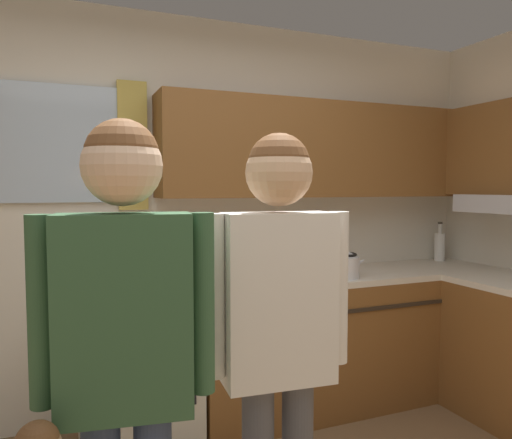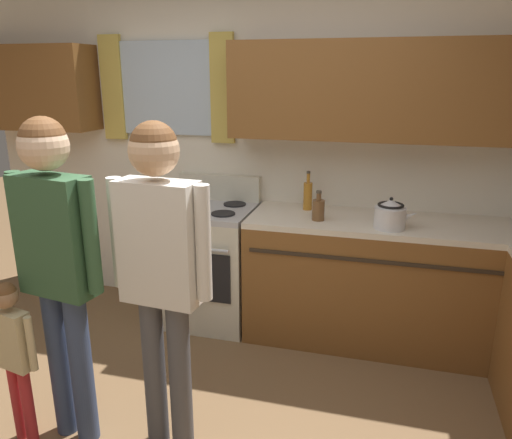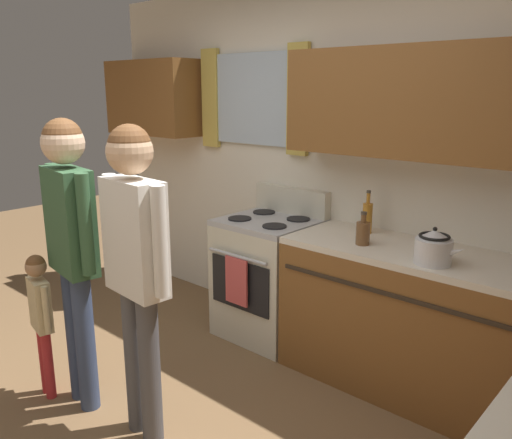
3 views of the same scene
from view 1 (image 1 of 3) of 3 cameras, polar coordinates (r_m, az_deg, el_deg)
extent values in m
cube|color=silver|center=(3.28, -9.74, 0.44)|extent=(4.60, 0.10, 2.60)
cube|color=silver|center=(3.13, -22.77, 8.25)|extent=(0.74, 0.03, 0.70)
cube|color=gold|center=(3.15, -14.33, 8.39)|extent=(0.18, 0.04, 0.80)
cube|color=brown|center=(3.49, 8.76, 8.01)|extent=(2.44, 0.32, 0.65)
cube|color=#B7B7BC|center=(3.64, 27.73, 1.65)|extent=(0.40, 0.60, 0.12)
cube|color=brown|center=(3.56, 11.15, -13.58)|extent=(2.25, 0.62, 0.86)
cube|color=beige|center=(3.45, 11.24, -6.43)|extent=(2.25, 0.62, 0.04)
cube|color=#2D2319|center=(3.23, 14.33, -10.07)|extent=(2.13, 0.01, 0.02)
cube|color=beige|center=(3.05, -13.81, -16.61)|extent=(0.66, 0.62, 0.86)
cube|color=black|center=(2.74, -12.81, -17.87)|extent=(0.54, 0.01, 0.36)
cylinder|color=#ADADB2|center=(2.65, -12.79, -13.63)|extent=(0.54, 0.02, 0.02)
cube|color=#ADADB2|center=(2.93, -13.94, -8.32)|extent=(0.66, 0.62, 0.04)
cube|color=beige|center=(3.17, -14.68, -5.20)|extent=(0.66, 0.08, 0.20)
cylinder|color=black|center=(2.77, -16.95, -8.52)|extent=(0.17, 0.17, 0.01)
cylinder|color=black|center=(2.82, -10.20, -8.21)|extent=(0.17, 0.17, 0.01)
cylinder|color=black|center=(3.04, -17.43, -7.46)|extent=(0.17, 0.17, 0.01)
cylinder|color=black|center=(3.08, -11.26, -7.20)|extent=(0.17, 0.17, 0.01)
cube|color=#CC4C4C|center=(2.69, -12.70, -17.35)|extent=(0.20, 0.02, 0.34)
cylinder|color=white|center=(4.17, 20.81, -3.06)|extent=(0.08, 0.08, 0.22)
cylinder|color=white|center=(4.15, 20.86, -1.02)|extent=(0.03, 0.03, 0.08)
cylinder|color=#3F382D|center=(4.15, 20.87, -0.38)|extent=(0.03, 0.03, 0.02)
cylinder|color=#B27223|center=(3.22, -1.55, -4.92)|extent=(0.06, 0.06, 0.20)
cylinder|color=#B27223|center=(3.21, -1.55, -2.54)|extent=(0.02, 0.02, 0.07)
cylinder|color=#3F382D|center=(3.20, -1.55, -1.77)|extent=(0.03, 0.03, 0.02)
cylinder|color=brown|center=(3.04, 2.14, -6.01)|extent=(0.08, 0.08, 0.14)
cylinder|color=brown|center=(3.03, 2.15, -4.25)|extent=(0.03, 0.03, 0.05)
cylinder|color=#3F382D|center=(3.02, 2.15, -3.64)|extent=(0.04, 0.04, 0.02)
cylinder|color=silver|center=(3.21, 10.30, -5.56)|extent=(0.20, 0.20, 0.14)
cone|color=silver|center=(3.20, 10.32, -3.88)|extent=(0.18, 0.18, 0.05)
sphere|color=black|center=(3.19, 10.33, -3.34)|extent=(0.02, 0.02, 0.02)
cone|color=silver|center=(3.28, 12.23, -4.90)|extent=(0.09, 0.04, 0.07)
torus|color=black|center=(3.20, 10.32, -4.05)|extent=(0.17, 0.17, 0.02)
cube|color=#335938|center=(1.47, -15.20, -10.81)|extent=(0.40, 0.22, 0.59)
cylinder|color=#335938|center=(1.47, -6.30, -9.73)|extent=(0.07, 0.07, 0.54)
cylinder|color=#335938|center=(1.49, -24.04, -9.88)|extent=(0.07, 0.07, 0.54)
sphere|color=beige|center=(1.42, -15.50, 6.09)|extent=(0.23, 0.23, 0.23)
sphere|color=brown|center=(1.42, -15.52, 7.24)|extent=(0.21, 0.21, 0.21)
cube|color=white|center=(1.66, 2.66, -9.24)|extent=(0.39, 0.19, 0.58)
cylinder|color=white|center=(1.75, 9.63, -7.88)|extent=(0.07, 0.07, 0.54)
cylinder|color=white|center=(1.60, -4.98, -8.94)|extent=(0.07, 0.07, 0.54)
sphere|color=#DBAD84|center=(1.62, 2.70, 5.53)|extent=(0.23, 0.23, 0.23)
sphere|color=brown|center=(1.62, 2.71, 6.52)|extent=(0.21, 0.21, 0.21)
camera|label=2|loc=(1.77, 84.29, 12.60)|focal=34.42mm
camera|label=3|loc=(2.79, 67.96, 8.42)|focal=36.50mm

